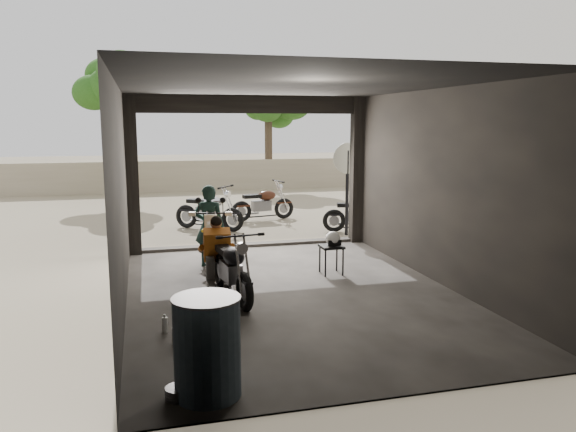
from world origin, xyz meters
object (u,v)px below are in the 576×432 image
outside_bike_b (263,201)px  mechanic (218,254)px  sign_post (348,174)px  helmet (333,238)px  left_bike (232,264)px  stool (331,250)px  rider (209,226)px  oil_drum (207,348)px  outside_bike_c (360,211)px  main_bike (214,238)px  outside_bike_a (209,208)px

outside_bike_b → mechanic: (-2.05, -6.05, 0.02)m
outside_bike_b → sign_post: 3.05m
mechanic → sign_post: sign_post is taller
helmet → sign_post: (1.51, 3.29, 0.81)m
helmet → left_bike: bearing=-130.9°
mechanic → stool: size_ratio=2.10×
outside_bike_b → helmet: size_ratio=5.78×
rider → oil_drum: (-0.63, -5.02, -0.27)m
stool → oil_drum: (-2.62, -3.92, 0.05)m
left_bike → outside_bike_c: (3.86, 4.44, -0.01)m
left_bike → sign_post: 5.48m
main_bike → helmet: size_ratio=6.19×
left_bike → sign_post: bearing=43.0°
left_bike → outside_bike_b: 6.93m
outside_bike_b → rider: rider is taller
helmet → stool: bearing=-178.2°
outside_bike_b → helmet: bearing=168.7°
outside_bike_c → sign_post: bearing=136.4°
main_bike → outside_bike_c: 4.66m
main_bike → sign_post: bearing=45.9°
left_bike → mechanic: size_ratio=1.44×
sign_post → oil_drum: bearing=-132.7°
main_bike → outside_bike_c: main_bike is taller
left_bike → rider: size_ratio=1.05×
outside_bike_c → left_bike: bearing=153.9°
helmet → sign_post: sign_post is taller
oil_drum → outside_bike_c: bearing=58.5°
rider → outside_bike_c: bearing=-130.0°
oil_drum → rider: bearing=82.9°
outside_bike_b → mechanic: 6.39m
main_bike → rider: (-0.06, 0.11, 0.20)m
helmet → sign_post: 3.71m
outside_bike_a → rider: bearing=-149.5°
outside_bike_c → mechanic: mechanic is taller
outside_bike_c → sign_post: size_ratio=0.71×
stool → sign_post: 3.76m
outside_bike_a → sign_post: (3.10, -1.47, 0.90)m
left_bike → stool: bearing=17.4°
rider → oil_drum: 5.06m
outside_bike_b → oil_drum: 10.05m
main_bike → sign_post: sign_post is taller
left_bike → outside_bike_a: bearing=79.1°
outside_bike_a → helmet: outside_bike_a is taller
left_bike → sign_post: (3.43, 4.17, 0.92)m
rider → oil_drum: rider is taller
helmet → oil_drum: size_ratio=0.28×
sign_post → outside_bike_c: bearing=18.7°
left_bike → outside_bike_c: size_ratio=1.03×
left_bike → mechanic: mechanic is taller
stool → outside_bike_c: bearing=61.1°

